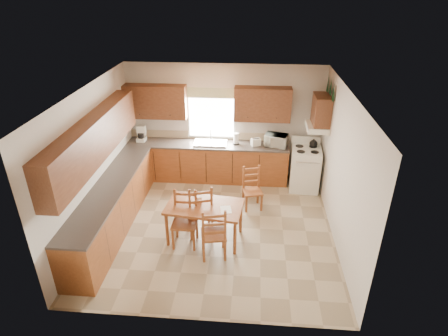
# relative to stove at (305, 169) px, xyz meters

# --- Properties ---
(floor) EXTENTS (4.50, 4.50, 0.00)m
(floor) POSITION_rel_stove_xyz_m (-1.88, -1.69, -0.48)
(floor) COLOR tan
(floor) RESTS_ON ground
(ceiling) EXTENTS (4.50, 4.50, 0.00)m
(ceiling) POSITION_rel_stove_xyz_m (-1.88, -1.69, 2.22)
(ceiling) COLOR #976132
(ceiling) RESTS_ON floor
(wall_left) EXTENTS (4.50, 4.50, 0.00)m
(wall_left) POSITION_rel_stove_xyz_m (-4.13, -1.69, 0.87)
(wall_left) COLOR beige
(wall_left) RESTS_ON floor
(wall_right) EXTENTS (4.50, 4.50, 0.00)m
(wall_right) POSITION_rel_stove_xyz_m (0.37, -1.69, 0.87)
(wall_right) COLOR beige
(wall_right) RESTS_ON floor
(wall_back) EXTENTS (4.50, 4.50, 0.00)m
(wall_back) POSITION_rel_stove_xyz_m (-1.88, 0.56, 0.87)
(wall_back) COLOR beige
(wall_back) RESTS_ON floor
(wall_front) EXTENTS (4.50, 4.50, 0.00)m
(wall_front) POSITION_rel_stove_xyz_m (-1.88, -3.94, 0.87)
(wall_front) COLOR beige
(wall_front) RESTS_ON floor
(lower_cab_back) EXTENTS (3.75, 0.60, 0.88)m
(lower_cab_back) POSITION_rel_stove_xyz_m (-2.25, 0.26, -0.04)
(lower_cab_back) COLOR brown
(lower_cab_back) RESTS_ON floor
(lower_cab_left) EXTENTS (0.60, 3.60, 0.88)m
(lower_cab_left) POSITION_rel_stove_xyz_m (-3.83, -1.84, -0.04)
(lower_cab_left) COLOR brown
(lower_cab_left) RESTS_ON floor
(counter_back) EXTENTS (3.75, 0.63, 0.04)m
(counter_back) POSITION_rel_stove_xyz_m (-2.25, 0.26, 0.42)
(counter_back) COLOR #453B36
(counter_back) RESTS_ON lower_cab_back
(counter_left) EXTENTS (0.63, 3.60, 0.04)m
(counter_left) POSITION_rel_stove_xyz_m (-3.83, -1.84, 0.42)
(counter_left) COLOR #453B36
(counter_left) RESTS_ON lower_cab_left
(backsplash) EXTENTS (3.75, 0.01, 0.18)m
(backsplash) POSITION_rel_stove_xyz_m (-2.25, 0.55, 0.53)
(backsplash) COLOR #9C8868
(backsplash) RESTS_ON counter_back
(upper_cab_back_left) EXTENTS (1.41, 0.33, 0.75)m
(upper_cab_back_left) POSITION_rel_stove_xyz_m (-3.43, 0.40, 1.38)
(upper_cab_back_left) COLOR brown
(upper_cab_back_left) RESTS_ON wall_back
(upper_cab_back_right) EXTENTS (1.25, 0.33, 0.75)m
(upper_cab_back_right) POSITION_rel_stove_xyz_m (-1.02, 0.40, 1.38)
(upper_cab_back_right) COLOR brown
(upper_cab_back_right) RESTS_ON wall_back
(upper_cab_left) EXTENTS (0.33, 3.60, 0.75)m
(upper_cab_left) POSITION_rel_stove_xyz_m (-3.96, -1.84, 1.38)
(upper_cab_left) COLOR brown
(upper_cab_left) RESTS_ON wall_left
(upper_cab_stove) EXTENTS (0.33, 0.62, 0.62)m
(upper_cab_stove) POSITION_rel_stove_xyz_m (0.20, -0.04, 1.42)
(upper_cab_stove) COLOR brown
(upper_cab_stove) RESTS_ON wall_right
(range_hood) EXTENTS (0.44, 0.62, 0.12)m
(range_hood) POSITION_rel_stove_xyz_m (0.15, -0.04, 1.04)
(range_hood) COLOR silver
(range_hood) RESTS_ON wall_right
(window_frame) EXTENTS (1.13, 0.02, 1.18)m
(window_frame) POSITION_rel_stove_xyz_m (-2.18, 0.53, 1.07)
(window_frame) COLOR silver
(window_frame) RESTS_ON wall_back
(window_pane) EXTENTS (1.05, 0.01, 1.10)m
(window_pane) POSITION_rel_stove_xyz_m (-2.18, 0.53, 1.07)
(window_pane) COLOR white
(window_pane) RESTS_ON wall_back
(window_valance) EXTENTS (1.19, 0.01, 0.24)m
(window_valance) POSITION_rel_stove_xyz_m (-2.18, 0.50, 1.57)
(window_valance) COLOR #547138
(window_valance) RESTS_ON wall_back
(sink_basin) EXTENTS (0.75, 0.45, 0.04)m
(sink_basin) POSITION_rel_stove_xyz_m (-2.18, 0.26, 0.46)
(sink_basin) COLOR silver
(sink_basin) RESTS_ON counter_back
(pine_decal_a) EXTENTS (0.22, 0.22, 0.36)m
(pine_decal_a) POSITION_rel_stove_xyz_m (0.33, -0.36, 1.90)
(pine_decal_a) COLOR black
(pine_decal_a) RESTS_ON wall_right
(pine_decal_b) EXTENTS (0.22, 0.22, 0.36)m
(pine_decal_b) POSITION_rel_stove_xyz_m (0.33, -0.04, 1.94)
(pine_decal_b) COLOR black
(pine_decal_b) RESTS_ON wall_right
(pine_decal_c) EXTENTS (0.22, 0.22, 0.36)m
(pine_decal_c) POSITION_rel_stove_xyz_m (0.33, 0.28, 1.90)
(pine_decal_c) COLOR black
(pine_decal_c) RESTS_ON wall_right
(stove) EXTENTS (0.70, 0.72, 0.96)m
(stove) POSITION_rel_stove_xyz_m (0.00, 0.00, 0.00)
(stove) COLOR silver
(stove) RESTS_ON floor
(coffeemaker) EXTENTS (0.23, 0.26, 0.35)m
(coffeemaker) POSITION_rel_stove_xyz_m (-3.82, 0.31, 0.61)
(coffeemaker) COLOR silver
(coffeemaker) RESTS_ON counter_back
(paper_towel) EXTENTS (0.12, 0.12, 0.27)m
(paper_towel) POSITION_rel_stove_xyz_m (-1.59, 0.30, 0.57)
(paper_towel) COLOR white
(paper_towel) RESTS_ON counter_back
(toaster) EXTENTS (0.24, 0.20, 0.17)m
(toaster) POSITION_rel_stove_xyz_m (-1.13, 0.25, 0.52)
(toaster) COLOR silver
(toaster) RESTS_ON counter_back
(microwave) EXTENTS (0.53, 0.44, 0.28)m
(microwave) POSITION_rel_stove_xyz_m (-0.67, 0.26, 0.58)
(microwave) COLOR silver
(microwave) RESTS_ON counter_back
(dining_table) EXTENTS (1.43, 0.93, 0.72)m
(dining_table) POSITION_rel_stove_xyz_m (-2.03, -2.05, -0.12)
(dining_table) COLOR brown
(dining_table) RESTS_ON floor
(chair_near_left) EXTENTS (0.55, 0.54, 1.08)m
(chair_near_left) POSITION_rel_stove_xyz_m (-2.14, -1.89, 0.06)
(chair_near_left) COLOR brown
(chair_near_left) RESTS_ON floor
(chair_near_right) EXTENTS (0.49, 0.48, 1.01)m
(chair_near_right) POSITION_rel_stove_xyz_m (-1.82, -2.50, 0.03)
(chair_near_right) COLOR brown
(chair_near_right) RESTS_ON floor
(chair_far_left) EXTENTS (0.44, 0.42, 1.04)m
(chair_far_left) POSITION_rel_stove_xyz_m (-2.37, -2.24, 0.04)
(chair_far_left) COLOR brown
(chair_far_left) RESTS_ON floor
(chair_far_right) EXTENTS (0.46, 0.45, 0.91)m
(chair_far_right) POSITION_rel_stove_xyz_m (-1.17, -0.94, -0.03)
(chair_far_right) COLOR brown
(chair_far_right) RESTS_ON floor
(table_paper) EXTENTS (0.23, 0.28, 0.00)m
(table_paper) POSITION_rel_stove_xyz_m (-1.63, -2.16, 0.25)
(table_paper) COLOR white
(table_paper) RESTS_ON dining_table
(table_card) EXTENTS (0.09, 0.03, 0.11)m
(table_card) POSITION_rel_stove_xyz_m (-2.13, -1.97, 0.30)
(table_card) COLOR white
(table_card) RESTS_ON dining_table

